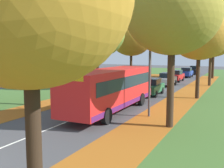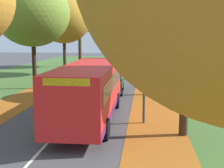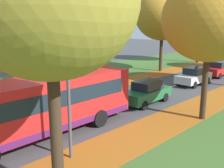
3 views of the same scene
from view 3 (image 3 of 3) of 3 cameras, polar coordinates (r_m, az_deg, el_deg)
grass_verge_left at (r=26.92m, az=-10.34°, el=0.81°), size 12.00×90.00×0.01m
leaf_litter_left at (r=20.09m, az=-16.86°, el=-3.75°), size 2.80×60.00×0.00m
leaf_litter_right at (r=13.17m, az=3.12°, el=-12.23°), size 2.80×60.00×0.00m
road_centre_line at (r=20.26m, az=4.77°, el=-3.10°), size 0.12×80.00×0.01m
tree_left_mid at (r=24.01m, az=-3.40°, el=14.84°), size 6.26×6.26×9.20m
tree_left_far at (r=31.77m, az=10.94°, el=14.42°), size 6.35×6.35×9.36m
tree_left_distant at (r=40.28m, az=18.82°, el=15.10°), size 5.93×5.93×10.21m
tree_right_near at (r=7.95m, az=-13.52°, el=17.36°), size 5.18×5.18×8.63m
tree_right_mid at (r=15.93m, az=20.58°, el=13.14°), size 5.37×5.37×8.31m
streetlamp_right at (r=10.85m, az=-10.63°, el=2.76°), size 1.89×0.28×6.00m
bus at (r=13.60m, az=-15.13°, el=-4.20°), size 2.75×10.43×2.98m
car_green_lead at (r=18.94m, az=7.50°, el=-1.78°), size 1.91×4.26×1.62m
car_silver_following at (r=25.68m, az=17.38°, el=1.67°), size 1.83×4.22×1.62m
car_red_third_in_line at (r=30.70m, az=22.10°, el=3.10°), size 1.81×4.22×1.62m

